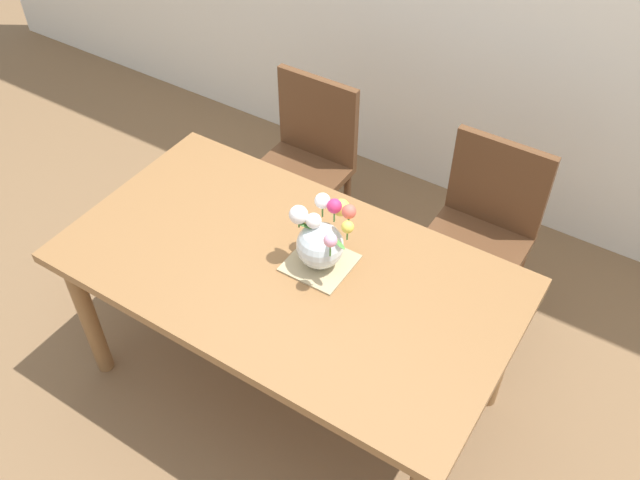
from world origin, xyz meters
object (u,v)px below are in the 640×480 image
(chair_left, at_px, (305,158))
(chair_right, at_px, (482,228))
(dining_table, at_px, (288,283))
(flower_vase, at_px, (321,239))

(chair_left, xyz_separation_m, chair_right, (0.90, 0.00, 0.00))
(dining_table, distance_m, chair_right, 0.92)
(chair_right, bearing_deg, dining_table, 60.48)
(chair_left, relative_size, chair_right, 1.00)
(dining_table, xyz_separation_m, chair_right, (0.45, 0.79, -0.12))
(dining_table, xyz_separation_m, flower_vase, (0.09, 0.08, 0.21))
(chair_left, relative_size, flower_vase, 3.42)
(chair_right, bearing_deg, flower_vase, 63.32)
(chair_left, height_order, chair_right, same)
(chair_left, height_order, flower_vase, flower_vase)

